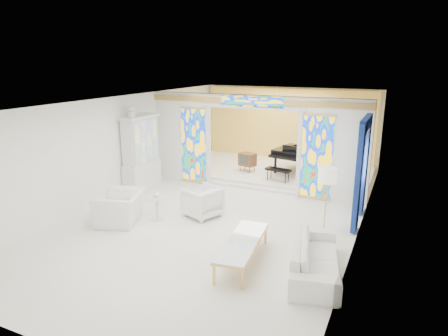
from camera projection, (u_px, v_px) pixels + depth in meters
The scene contains 24 objects.
floor at pixel (226, 210), 11.03m from camera, with size 12.00×12.00×0.00m, color silver.
ceiling at pixel (226, 101), 10.24m from camera, with size 7.00×12.00×0.02m, color silver.
wall_back at pixel (288, 125), 15.89m from camera, with size 7.00×0.02×3.00m, color white.
wall_front at pixel (41, 253), 5.38m from camera, with size 7.00×0.02×3.00m, color white.
wall_left at pixel (121, 146), 12.05m from camera, with size 0.02×12.00×3.00m, color white.
wall_right at pixel (363, 173), 9.22m from camera, with size 0.02×12.00×3.00m, color white.
partition_wall at pixel (253, 139), 12.34m from camera, with size 7.00×0.22×3.00m.
stained_glass_left at pixel (194, 145), 13.17m from camera, with size 0.90×0.04×2.40m, color gold.
stained_glass_right at pixel (317, 157), 11.52m from camera, with size 0.90×0.04×2.40m, color gold.
stained_glass_transom at pixel (252, 101), 11.95m from camera, with size 2.00×0.04×0.34m, color gold.
alcove_platform at pixel (272, 171), 14.60m from camera, with size 6.80×3.80×0.18m, color silver.
gold_curtain_back at pixel (288, 126), 15.79m from camera, with size 6.70×0.10×2.90m, color #F2C754.
chandelier at pixel (279, 104), 13.79m from camera, with size 0.48×0.48×0.30m, color gold.
blue_drapes at pixel (363, 162), 9.85m from camera, with size 0.14×1.85×2.65m.
china_cabinet at pixel (141, 154), 12.55m from camera, with size 0.56×1.46×2.72m.
armchair_left at pixel (120, 208), 10.13m from camera, with size 1.21×1.06×0.79m, color white.
armchair_right at pixel (202, 202), 10.54m from camera, with size 0.86×0.88×0.80m, color white.
sofa at pixel (315, 257), 7.72m from camera, with size 2.29×0.90×0.67m, color silver.
side_table at pixel (157, 205), 10.28m from camera, with size 0.59×0.59×0.63m.
vase at pixel (157, 194), 10.21m from camera, with size 0.16×0.16×0.17m, color silver.
coffee_table at pixel (243, 243), 8.11m from camera, with size 0.90×2.18×0.47m.
floor_lamp at pixel (327, 178), 8.95m from camera, with size 0.42×0.42×1.70m.
grand_piano at pixel (302, 153), 14.04m from camera, with size 1.91×2.65×1.02m.
tv_console at pixel (247, 159), 14.16m from camera, with size 0.65×0.53×0.65m.
Camera 1 is at (4.29, -9.40, 4.02)m, focal length 32.00 mm.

